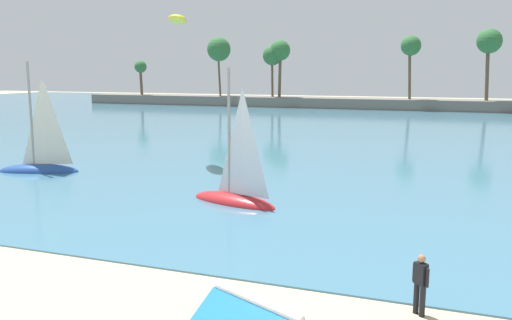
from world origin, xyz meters
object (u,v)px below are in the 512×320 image
sailboat_near_shore (40,161)px  kite_aloft_low_near_shore (177,20)px  sailboat_mid_bay (235,190)px  folded_kite (257,311)px  person_at_waterline (420,283)px

sailboat_near_shore → kite_aloft_low_near_shore: 12.85m
kite_aloft_low_near_shore → sailboat_mid_bay: bearing=5.7°
sailboat_mid_bay → kite_aloft_low_near_shore: size_ratio=1.96×
folded_kite → person_at_waterline: person_at_waterline is taller
folded_kite → sailboat_mid_bay: bearing=114.4°
person_at_waterline → sailboat_near_shore: (-23.56, 12.32, -0.17)m
folded_kite → kite_aloft_low_near_shore: bearing=122.1°
folded_kite → sailboat_mid_bay: sailboat_mid_bay is taller
folded_kite → person_at_waterline: 4.42m
person_at_waterline → kite_aloft_low_near_shore: bearing=132.3°
sailboat_mid_bay → sailboat_near_shore: bearing=167.7°
person_at_waterline → sailboat_mid_bay: size_ratio=0.24×
person_at_waterline → folded_kite: bearing=-147.2°
person_at_waterline → kite_aloft_low_near_shore: kite_aloft_low_near_shore is taller
person_at_waterline → sailboat_mid_bay: 12.77m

